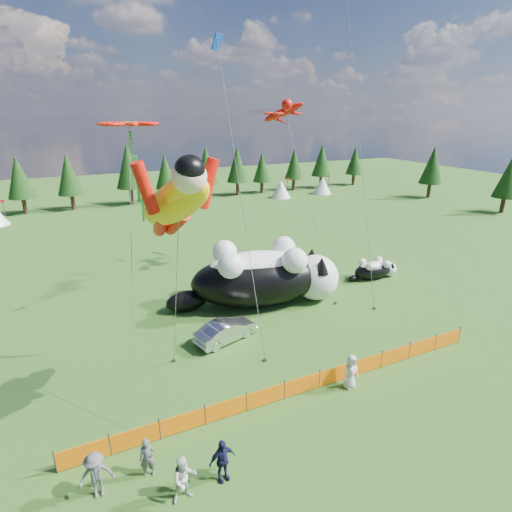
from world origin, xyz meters
The scene contains 17 objects.
ground centered at (0.00, 0.00, 0.00)m, with size 160.00×160.00×0.00m, color black.
safety_fence centered at (0.00, -3.00, 0.50)m, with size 22.06×0.06×1.10m.
tree_line centered at (0.00, 45.00, 4.00)m, with size 90.00×4.00×8.00m, color black, non-canonical shape.
festival_tents centered at (11.00, 40.00, 1.40)m, with size 50.00×3.20×2.80m, color white, non-canonical shape.
cat_large centered at (2.72, 6.76, 2.16)m, with size 12.49×6.39×4.56m.
cat_small centered at (13.19, 7.06, 0.79)m, with size 4.63×1.87×1.67m.
car centered at (-1.64, 3.20, 0.66)m, with size 1.39×3.98×1.31m, color silver.
spectator_a centered at (-7.78, -4.58, 0.83)m, with size 0.61×0.40×1.67m, color #4F4E53.
spectator_b centered at (-6.78, -6.15, 0.94)m, with size 0.91×0.54×1.87m, color silver.
spectator_c centered at (-5.28, -5.95, 0.91)m, with size 1.07×0.55×1.83m, color #141638.
spectator_d centered at (-9.60, -4.69, 0.95)m, with size 1.23×0.63×1.90m, color #4F4E53.
spectator_e centered at (2.44, -3.60, 0.92)m, with size 0.90×0.59×1.84m, color silver.
superhero_kite centered at (-5.47, -2.09, 9.95)m, with size 5.80×7.51×12.55m.
gecko_kite centered at (6.81, 12.02, 13.14)m, with size 4.87×10.66×15.10m.
flower_kite centered at (-6.32, 1.61, 12.52)m, with size 3.28×5.43×13.19m.
diamond_kite_a centered at (-1.01, 4.67, 15.86)m, with size 1.20×5.09×17.54m.
diamond_kite_b centered at (10.14, 9.12, 19.76)m, with size 1.20×7.62×22.40m.
Camera 1 is at (-8.95, -16.82, 13.15)m, focal length 28.00 mm.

